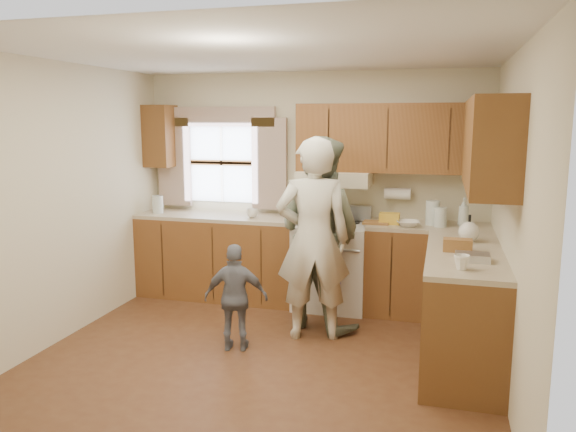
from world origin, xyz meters
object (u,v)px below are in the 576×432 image
(woman_right, at_px, (319,233))
(child, at_px, (236,298))
(woman_left, at_px, (313,239))
(stove, at_px, (332,264))

(woman_right, xyz_separation_m, child, (-0.56, -0.77, -0.45))
(woman_left, xyz_separation_m, woman_right, (-0.02, 0.31, -0.00))
(woman_left, bearing_deg, woman_right, -103.61)
(woman_right, bearing_deg, stove, -65.82)
(woman_left, bearing_deg, stove, -106.51)
(woman_left, relative_size, child, 1.96)
(stove, distance_m, woman_left, 1.01)
(woman_left, distance_m, woman_right, 0.31)
(stove, relative_size, child, 1.14)
(stove, height_order, child, stove)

